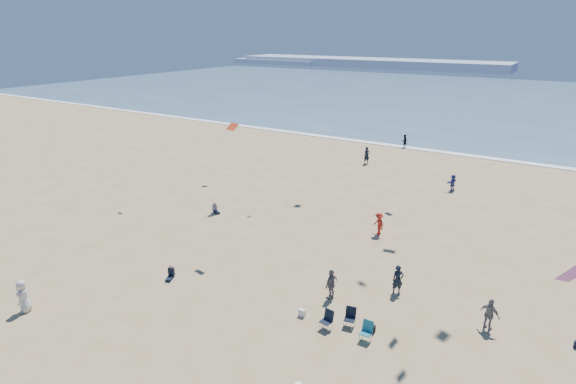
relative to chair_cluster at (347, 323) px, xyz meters
The scene contains 11 objects.
ground 9.35m from the chair_cluster, 128.47° to the right, with size 220.00×220.00×0.00m, color tan.
ocean 87.89m from the chair_cluster, 93.79° to the left, with size 220.00×100.00×0.06m, color #476B84.
surf_line 38.14m from the chair_cluster, 98.76° to the left, with size 220.00×1.20×0.08m, color white.
headland_far 175.50m from the chair_cluster, 112.02° to the left, with size 110.00×20.00×3.20m, color #7A8EA8.
headland_near 189.90m from the chair_cluster, 123.86° to the left, with size 40.00×14.00×2.00m, color #7A8EA8.
standing_flyers 5.71m from the chair_cluster, 94.96° to the left, with size 30.85×54.52×1.93m.
seated_group 4.07m from the chair_cluster, 155.38° to the right, with size 20.27×16.76×0.84m.
chair_cluster is the anchor object (origin of this frame).
white_tote 2.53m from the chair_cluster, behind, with size 0.35×0.20×0.40m, color silver.
black_backpack 1.28m from the chair_cluster, 31.94° to the left, with size 0.30×0.22×0.38m, color black.
kites_aloft 15.13m from the chair_cluster, 53.64° to the left, with size 38.36×38.89×29.66m.
Camera 1 is at (13.03, -9.80, 13.90)m, focal length 28.00 mm.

